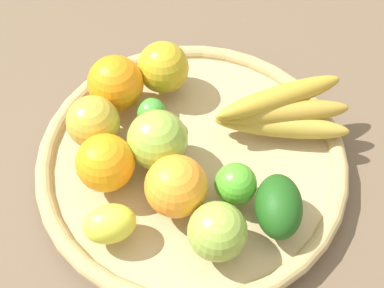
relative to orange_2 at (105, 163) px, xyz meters
name	(u,v)px	position (x,y,z in m)	size (l,w,h in m)	color
ground_plane	(192,167)	(-0.11, 0.04, -0.07)	(2.40, 2.40, 0.00)	brown
basket	(192,160)	(-0.11, 0.04, -0.05)	(0.42, 0.42, 0.04)	tan
orange_2	(105,163)	(0.00, 0.00, 0.00)	(0.07, 0.07, 0.07)	orange
orange_0	(116,83)	(-0.08, -0.10, 0.00)	(0.08, 0.08, 0.08)	orange
banana_bunch	(281,112)	(-0.23, 0.08, -0.01)	(0.18, 0.15, 0.06)	#B49737
apple_1	(163,67)	(-0.15, -0.08, 0.00)	(0.07, 0.07, 0.07)	gold
lime_1	(152,113)	(-0.10, -0.04, -0.02)	(0.04, 0.04, 0.04)	green
apple_3	(93,122)	(-0.02, -0.06, 0.00)	(0.07, 0.07, 0.07)	gold
orange_1	(176,186)	(-0.05, 0.08, 0.00)	(0.08, 0.08, 0.08)	orange
avocado	(279,206)	(-0.12, 0.17, -0.01)	(0.08, 0.06, 0.06)	#1B4E15
apple_2	(157,140)	(-0.07, 0.02, 0.00)	(0.08, 0.08, 0.08)	#8CB13E
lemon_0	(110,224)	(0.04, 0.06, -0.01)	(0.06, 0.05, 0.05)	yellow
lime_0	(233,186)	(-0.10, 0.12, -0.01)	(0.05, 0.05, 0.05)	green
apple_0	(217,231)	(-0.05, 0.15, 0.00)	(0.07, 0.07, 0.07)	#8CAF40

